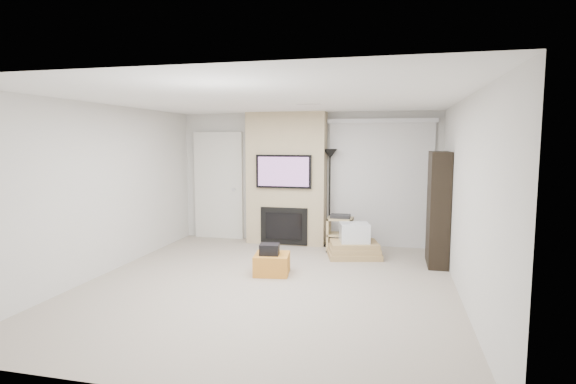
% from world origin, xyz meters
% --- Properties ---
extents(floor, '(5.00, 5.50, 0.00)m').
position_xyz_m(floor, '(0.00, 0.00, 0.00)').
color(floor, '#A59889').
rests_on(floor, ground).
extents(ceiling, '(5.00, 5.50, 0.00)m').
position_xyz_m(ceiling, '(0.00, 0.00, 2.50)').
color(ceiling, white).
rests_on(ceiling, wall_back).
extents(wall_back, '(5.00, 0.00, 2.50)m').
position_xyz_m(wall_back, '(0.00, 2.75, 1.25)').
color(wall_back, silver).
rests_on(wall_back, ground).
extents(wall_front, '(5.00, 0.00, 2.50)m').
position_xyz_m(wall_front, '(0.00, -2.75, 1.25)').
color(wall_front, silver).
rests_on(wall_front, ground).
extents(wall_left, '(0.00, 5.50, 2.50)m').
position_xyz_m(wall_left, '(-2.50, 0.00, 1.25)').
color(wall_left, silver).
rests_on(wall_left, ground).
extents(wall_right, '(0.00, 5.50, 2.50)m').
position_xyz_m(wall_right, '(2.50, 0.00, 1.25)').
color(wall_right, silver).
rests_on(wall_right, ground).
extents(hvac_vent, '(0.35, 0.18, 0.01)m').
position_xyz_m(hvac_vent, '(0.40, 0.80, 2.50)').
color(hvac_vent, silver).
rests_on(hvac_vent, ceiling).
extents(ottoman, '(0.56, 0.56, 0.30)m').
position_xyz_m(ottoman, '(-0.08, 0.51, 0.15)').
color(ottoman, orange).
rests_on(ottoman, floor).
extents(black_bag, '(0.31, 0.26, 0.16)m').
position_xyz_m(black_bag, '(-0.11, 0.47, 0.38)').
color(black_bag, black).
rests_on(black_bag, ottoman).
extents(fireplace_wall, '(1.50, 0.47, 2.50)m').
position_xyz_m(fireplace_wall, '(-0.35, 2.54, 1.24)').
color(fireplace_wall, tan).
rests_on(fireplace_wall, floor).
extents(entry_door, '(1.02, 0.11, 2.14)m').
position_xyz_m(entry_door, '(-1.80, 2.71, 1.05)').
color(entry_door, silver).
rests_on(entry_door, floor).
extents(vertical_blinds, '(1.98, 0.10, 2.37)m').
position_xyz_m(vertical_blinds, '(1.40, 2.70, 1.27)').
color(vertical_blinds, silver).
rests_on(vertical_blinds, floor).
extents(floor_lamp, '(0.27, 0.27, 1.82)m').
position_xyz_m(floor_lamp, '(0.49, 2.50, 1.43)').
color(floor_lamp, black).
rests_on(floor_lamp, floor).
extents(av_stand, '(0.45, 0.38, 0.66)m').
position_xyz_m(av_stand, '(0.73, 2.15, 0.35)').
color(av_stand, tan).
rests_on(av_stand, floor).
extents(box_stack, '(0.99, 0.84, 0.58)m').
position_xyz_m(box_stack, '(1.02, 1.78, 0.22)').
color(box_stack, tan).
rests_on(box_stack, floor).
extents(bookshelf, '(0.30, 0.80, 1.80)m').
position_xyz_m(bookshelf, '(2.34, 1.63, 0.90)').
color(bookshelf, black).
rests_on(bookshelf, floor).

